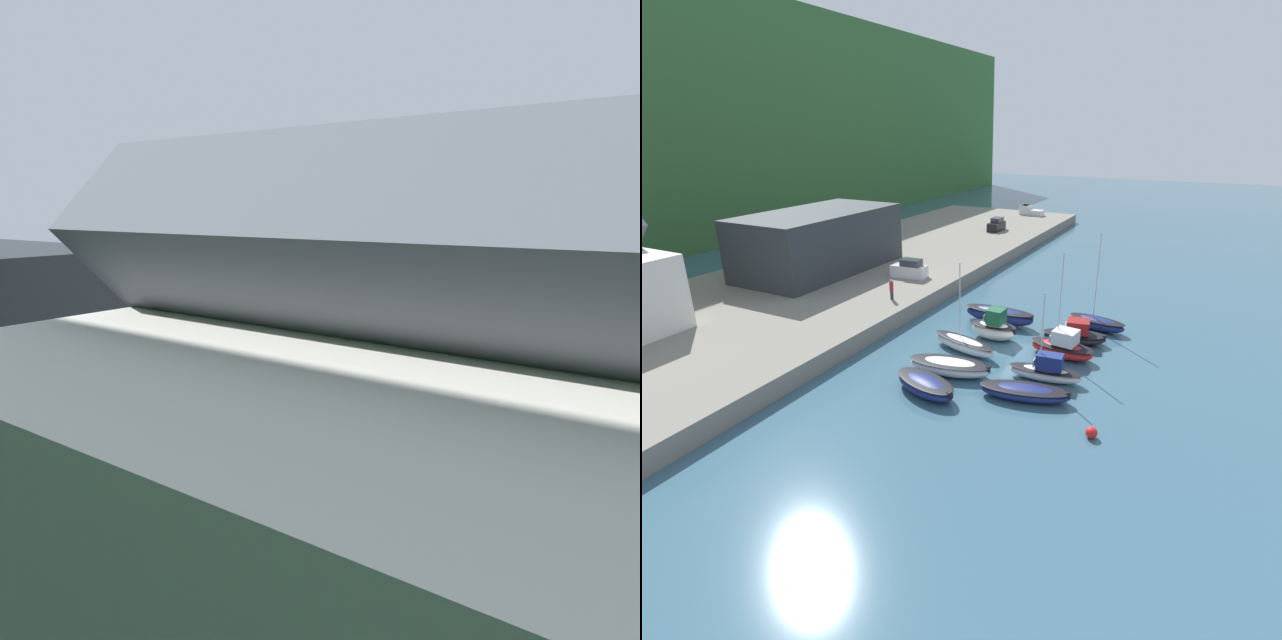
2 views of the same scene
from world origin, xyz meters
TOP-DOWN VIEW (x-y plane):
  - ground_plane at (0.00, 0.00)m, footprint 320.00×320.00m
  - quay_promenade at (0.00, 26.08)m, footprint 125.71×28.10m
  - harbor_clubhouse at (-22.25, 32.12)m, footprint 20.96×12.49m
  - moored_boat_0 at (-10.49, 3.12)m, footprint 4.06×6.03m
  - moored_boat_1 at (-7.00, 2.99)m, footprint 3.48×7.00m
  - moored_boat_2 at (-2.72, 3.92)m, footprint 3.29×6.78m
  - moored_boat_3 at (0.95, 2.73)m, footprint 2.31×4.38m
  - moored_boat_4 at (4.74, 3.85)m, footprint 2.31×7.27m
  - moored_boat_5 at (-7.93, -3.59)m, footprint 3.51×6.84m
  - moored_boat_6 at (-4.54, -4.03)m, footprint 2.26×5.84m
  - moored_boat_7 at (0.15, -3.88)m, footprint 3.02×5.78m
  - moored_boat_8 at (3.50, -4.07)m, footprint 3.46×5.94m
  - moored_boat_9 at (7.55, -5.07)m, footprint 2.96×5.81m
  - parked_car_3 at (9.75, 17.48)m, footprint 2.20×4.36m
  - person_on_quay at (2.02, 14.65)m, footprint 0.40×0.40m
  - mooring_buoy_0 at (-10.51, -8.98)m, footprint 0.75×0.75m

SIDE VIEW (x-z plane):
  - ground_plane at x=0.00m, z-range 0.00..0.00m
  - mooring_buoy_0 at x=-10.51m, z-range 0.00..0.75m
  - moored_boat_5 at x=-7.93m, z-range 0.04..1.04m
  - moored_boat_1 at x=-7.00m, z-range 0.04..1.28m
  - moored_boat_0 at x=-10.49m, z-range 0.04..1.28m
  - moored_boat_9 at x=7.55m, z-range -3.98..5.33m
  - moored_boat_2 at x=-2.72m, z-range -3.22..4.59m
  - moored_boat_8 at x=3.50m, z-range -0.32..1.87m
  - moored_boat_6 at x=-4.54m, z-range -2.71..4.31m
  - quay_promenade at x=0.00m, z-range 0.00..1.65m
  - moored_boat_4 at x=4.74m, z-range 0.04..1.68m
  - moored_boat_7 at x=0.15m, z-range -3.58..5.38m
  - moored_boat_3 at x=0.95m, z-range -0.38..2.58m
  - parked_car_3 at x=9.75m, z-range 1.49..3.65m
  - person_on_quay at x=2.02m, z-range 1.68..3.82m
  - harbor_clubhouse at x=-22.25m, z-range 0.13..10.67m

